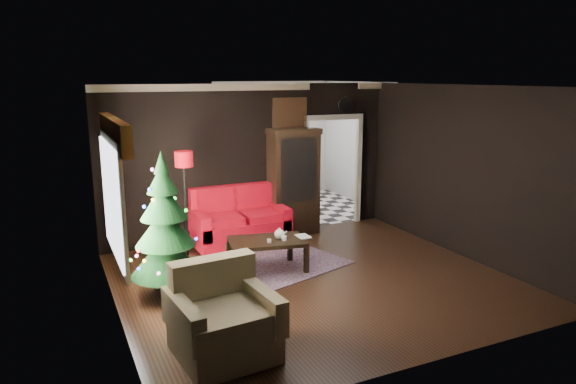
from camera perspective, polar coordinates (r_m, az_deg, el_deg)
name	(u,v)px	position (r m, az deg, el deg)	size (l,w,h in m)	color
floor	(314,280)	(7.80, 2.82, -9.59)	(5.50, 5.50, 0.00)	black
ceiling	(316,86)	(7.23, 3.07, 11.43)	(5.50, 5.50, 0.00)	white
wall_back	(251,161)	(9.63, -4.02, 3.34)	(5.50, 5.50, 0.00)	black
wall_front	(433,236)	(5.38, 15.49, -4.59)	(5.50, 5.50, 0.00)	black
wall_left	(111,208)	(6.60, -18.70, -1.63)	(5.50, 5.50, 0.00)	black
wall_right	(465,172)	(8.99, 18.66, 2.03)	(5.50, 5.50, 0.00)	black
doorway	(332,173)	(10.41, 4.79, 2.07)	(1.10, 0.10, 2.10)	beige
left_window	(112,200)	(6.79, -18.59, -0.81)	(0.05, 1.60, 1.40)	white
valance	(114,133)	(6.66, -18.40, 6.14)	(0.12, 2.10, 0.35)	brown
kitchen_floor	(298,207)	(11.93, 1.13, -1.68)	(3.00, 3.00, 0.00)	white
kitchen_window	(273,127)	(12.94, -1.67, 7.08)	(0.70, 0.06, 0.70)	white
rug	(275,265)	(8.37, -1.41, -7.95)	(2.10, 1.53, 0.01)	#503743
loveseat	(240,217)	(9.28, -5.25, -2.74)	(1.70, 0.90, 1.00)	maroon
curio_cabinet	(294,184)	(9.80, 0.60, 0.85)	(0.90, 0.45, 1.90)	black
floor_lamp	(186,209)	(8.65, -11.04, -1.79)	(0.32, 0.32, 1.88)	black
christmas_tree	(165,223)	(7.06, -13.27, -3.33)	(0.94, 0.94, 1.80)	black
armchair	(223,315)	(5.74, -7.05, -13.18)	(1.02, 1.02, 1.04)	tan
coffee_table	(267,256)	(8.02, -2.27, -6.92)	(1.13, 0.68, 0.51)	black
teapot	(279,234)	(7.94, -0.95, -4.57)	(0.18, 0.18, 0.17)	white
cup_a	(269,241)	(7.80, -2.07, -5.32)	(0.06, 0.06, 0.06)	silver
cup_b	(284,238)	(7.90, -0.42, -5.03)	(0.08, 0.08, 0.07)	white
book	(298,230)	(7.98, 1.04, -4.15)	(0.19, 0.02, 0.26)	tan
wall_clock	(346,105)	(10.34, 6.28, 9.39)	(0.32, 0.32, 0.06)	white
painting	(289,114)	(9.78, 0.15, 8.53)	(0.62, 0.05, 0.52)	#A7713F
kitchen_counter	(277,179)	(12.90, -1.20, 1.45)	(1.80, 0.60, 0.90)	white
kitchen_table	(292,195)	(11.45, 0.45, -0.36)	(0.70, 0.70, 0.75)	brown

